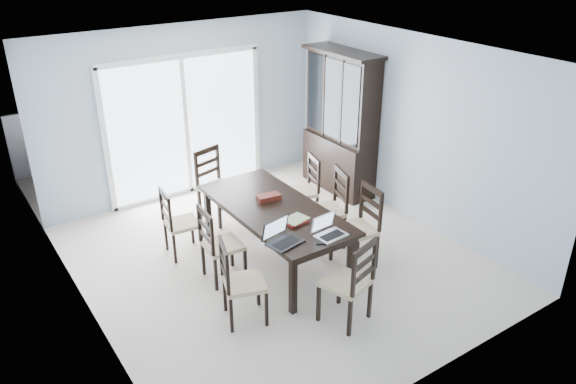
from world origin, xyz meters
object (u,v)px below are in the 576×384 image
Objects in this scene: chair_right_near at (362,218)px; hot_tub at (137,146)px; china_hutch at (341,124)px; cell_phone at (321,243)px; chair_left_near at (235,274)px; laptop_silver at (331,232)px; game_box at (269,197)px; chair_right_far at (307,182)px; chair_end_far at (214,177)px; laptop_dark at (285,239)px; chair_left_far at (174,216)px; dining_table at (275,213)px; chair_end_near at (354,274)px; chair_left_mid at (215,237)px; chair_right_mid at (332,200)px.

chair_right_near is 0.56× the size of hot_tub.
china_hutch is 20.91× the size of cell_phone.
laptop_silver is (1.12, -0.18, 0.22)m from chair_left_near.
cell_phone is 4.56m from hot_tub.
china_hutch is 7.62× the size of game_box.
chair_right_far is 1.05m from game_box.
chair_end_far is (-1.04, 0.80, 0.05)m from chair_right_far.
hot_tub is at bearing 92.05° from laptop_silver.
chair_right_far is at bearing 26.70° from game_box.
chair_end_far is at bearing 67.85° from chair_right_far.
laptop_dark is 0.19× the size of hot_tub.
chair_end_far is at bearing 174.05° from china_hutch.
chair_left_far is at bearing 151.26° from cell_phone.
chair_left_near reaches higher than dining_table.
laptop_silver is (-1.89, -2.19, -0.27)m from china_hutch.
chair_left_far is at bearing 139.82° from dining_table.
cell_phone is (-0.05, -1.00, 0.08)m from dining_table.
laptop_silver reaches higher than game_box.
chair_right_far is (1.95, 1.43, 0.00)m from chair_left_near.
chair_left_far is at bearing -101.05° from hot_tub.
dining_table is 1.90× the size of chair_end_near.
laptop_silver is at bearing -81.93° from dining_table.
chair_left_mid is at bearing -156.56° from china_hutch.
hot_tub is (0.53, 2.72, -0.05)m from chair_left_far.
dining_table is 1.07m from chair_right_near.
cell_phone is at bearing 40.64° from chair_left_mid.
dining_table is 2.00× the size of chair_left_near.
laptop_silver is at bearing 99.21° from chair_left_near.
cell_phone is 1.21m from game_box.
dining_table is at bearing 104.10° from chair_right_mid.
chair_right_far is at bearing 8.71° from chair_right_mid.
chair_right_far reaches higher than cell_phone.
chair_right_far is at bearing 126.71° from chair_end_far.
chair_left_near reaches higher than chair_left_far.
chair_right_far is (1.93, -0.15, 0.03)m from chair_left_far.
chair_right_mid is 1.68m from chair_end_near.
china_hutch is 1.90× the size of chair_end_near.
chair_right_far reaches higher than laptop_dark.
laptop_dark is (0.44, -0.80, 0.23)m from chair_left_mid.
chair_end_near reaches higher than chair_left_near.
chair_right_near is at bearing 17.53° from laptop_silver.
dining_table is 1.47m from chair_end_far.
china_hutch is 3.08m from cell_phone.
hot_tub is (-1.29, 3.58, -0.12)m from chair_right_mid.
cell_phone is at bearing 93.83° from chair_left_near.
game_box is (-0.81, 0.84, 0.16)m from chair_right_near.
chair_end_far is (-0.94, 1.51, 0.00)m from chair_right_mid.
dining_table is 1.85× the size of chair_right_near.
hot_tub is (-1.29, 4.17, -0.12)m from chair_right_near.
game_box is (-0.09, 1.14, -0.02)m from laptop_silver.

